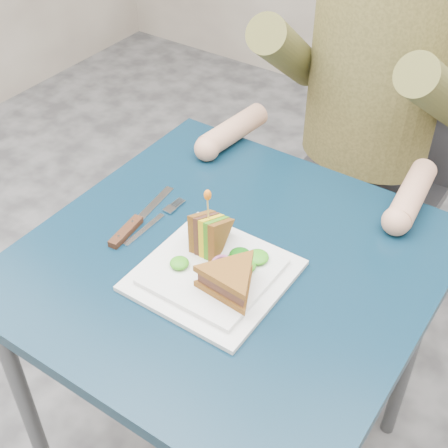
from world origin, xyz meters
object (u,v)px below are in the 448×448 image
Objects in this scene: fork at (154,222)px; diner at (377,51)px; chair at (373,159)px; plate at (213,274)px; knife at (131,226)px; table at (228,287)px; sandwich_flat at (231,280)px; sandwich_upright at (208,234)px.

diner is at bearing 73.63° from fork.
chair is 0.82m from plate.
plate is at bearing -89.62° from chair.
knife reaches higher than fork.
table is 0.75m from chair.
sandwich_flat is (0.06, -0.71, -0.14)m from diner.
fork is at bearing -106.37° from diner.
chair is 5.19× the size of fork.
sandwich_upright is (-0.04, -0.76, 0.24)m from chair.
knife is (-0.27, 0.05, -0.04)m from sandwich_flat.
diner is at bearing 94.84° from sandwich_flat.
diner is at bearing 90.00° from table.
fork is (-0.15, 0.01, -0.05)m from sandwich_upright.
knife is (-0.21, -0.78, 0.20)m from chair.
diner is at bearing 86.75° from sandwich_upright.
chair is 1.25× the size of diner.
plate is at bearing -47.01° from sandwich_upright.
fork is at bearing 54.90° from knife.
sandwich_flat is at bearing -35.83° from sandwich_upright.
sandwich_flat is (0.05, -0.03, 0.04)m from plate.
sandwich_upright is at bearing 132.99° from plate.
plate is 1.45× the size of fork.
table is 0.23m from knife.
diner is 4.15× the size of fork.
sandwich_upright is 0.71× the size of fork.
diner is 0.71m from plate.
knife is at bearing -172.12° from sandwich_upright.
diner is 5.21× the size of sandwich_flat.
fork is at bearing 174.76° from sandwich_upright.
plate reaches higher than fork.
knife is (-0.22, 0.02, -0.00)m from plate.
sandwich_upright is 0.58× the size of knife.
diner is 0.68m from fork.
sandwich_upright reaches higher than sandwich_flat.
diner reaches higher than sandwich_flat.
sandwich_flat is 0.80× the size of fork.
sandwich_flat reaches higher than table.
plate is (0.01, -0.80, 0.20)m from chair.
sandwich_flat is at bearing -85.16° from diner.
chair is (0.00, 0.74, -0.11)m from table.
sandwich_upright is (-0.04, -0.01, 0.13)m from table.
fork is at bearing 162.88° from plate.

